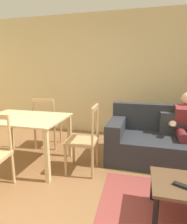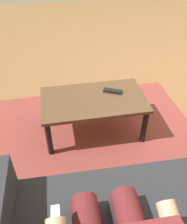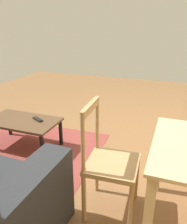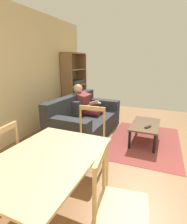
{
  "view_description": "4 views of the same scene",
  "coord_description": "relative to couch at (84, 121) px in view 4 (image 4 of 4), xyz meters",
  "views": [
    {
      "loc": [
        0.85,
        -1.4,
        1.44
      ],
      "look_at": [
        0.23,
        1.01,
        0.9
      ],
      "focal_mm": 30.14,
      "sensor_mm": 36.0,
      "label": 1
    },
    {
      "loc": [
        1.77,
        2.11,
        1.68
      ],
      "look_at": [
        1.46,
        0.38,
        0.23
      ],
      "focal_mm": 38.83,
      "sensor_mm": 36.0,
      "label": 2
    },
    {
      "loc": [
        -0.35,
        2.57,
        1.54
      ],
      "look_at": [
        0.23,
        1.01,
        0.9
      ],
      "focal_mm": 36.14,
      "sensor_mm": 36.0,
      "label": 3
    },
    {
      "loc": [
        -2.05,
        0.04,
        1.62
      ],
      "look_at": [
        0.23,
        1.01,
        0.9
      ],
      "focal_mm": 28.09,
      "sensor_mm": 36.0,
      "label": 4
    }
  ],
  "objects": [
    {
      "name": "dining_table",
      "position": [
        -2.21,
        -0.68,
        0.32
      ],
      "size": [
        1.26,
        0.9,
        0.76
      ],
      "color": "#D1B27F",
      "rests_on": "ground_plane"
    },
    {
      "name": "person_lounging",
      "position": [
        0.26,
        0.05,
        0.25
      ],
      "size": [
        0.6,
        0.9,
        1.1
      ],
      "color": "maroon",
      "rests_on": "ground_plane"
    },
    {
      "name": "tv_remote",
      "position": [
        -0.07,
        -1.4,
        0.09
      ],
      "size": [
        0.17,
        0.12,
        0.02
      ],
      "primitive_type": "cube",
      "rotation": [
        0.0,
        0.0,
        1.13
      ],
      "color": "black",
      "rests_on": "coffee_table"
    },
    {
      "name": "bookshelf",
      "position": [
        1.3,
        0.96,
        0.41
      ],
      "size": [
        0.93,
        0.36,
        1.86
      ],
      "color": "brown",
      "rests_on": "ground_plane"
    },
    {
      "name": "dining_chair_facing_couch",
      "position": [
        -1.25,
        -0.68,
        0.16
      ],
      "size": [
        0.44,
        0.44,
        0.98
      ],
      "color": "tan",
      "rests_on": "ground_plane"
    },
    {
      "name": "area_rug",
      "position": [
        0.12,
        -1.34,
        -0.31
      ],
      "size": [
        2.04,
        1.46,
        0.01
      ],
      "primitive_type": "cube",
      "rotation": [
        0.0,
        0.0,
        0.03
      ],
      "color": "brown",
      "rests_on": "ground_plane"
    },
    {
      "name": "ground_plane",
      "position": [
        -1.34,
        -1.71,
        -0.32
      ],
      "size": [
        8.46,
        8.46,
        0.0
      ],
      "primitive_type": "plane",
      "color": "brown"
    },
    {
      "name": "dining_chair_by_doorway",
      "position": [
        -2.22,
        -1.4,
        0.13
      ],
      "size": [
        0.47,
        0.47,
        0.93
      ],
      "color": "tan",
      "rests_on": "ground_plane"
    },
    {
      "name": "couch",
      "position": [
        0.0,
        0.0,
        0.0
      ],
      "size": [
        1.99,
        1.0,
        0.88
      ],
      "color": "#282B30",
      "rests_on": "ground_plane"
    },
    {
      "name": "coffee_table",
      "position": [
        0.12,
        -1.34,
        0.02
      ],
      "size": [
        0.94,
        0.53,
        0.39
      ],
      "color": "brown",
      "rests_on": "ground_plane"
    }
  ]
}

